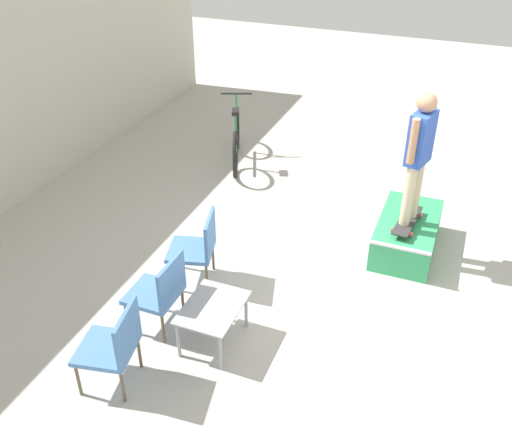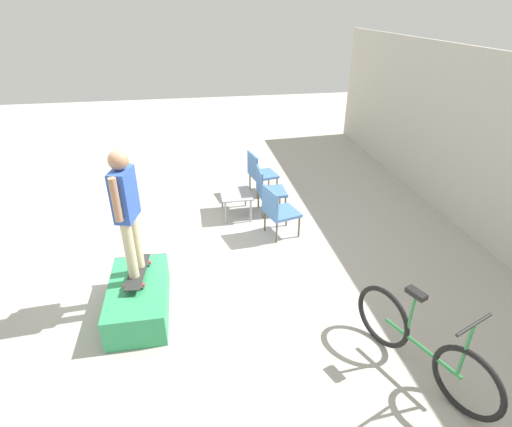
{
  "view_description": "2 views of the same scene",
  "coord_description": "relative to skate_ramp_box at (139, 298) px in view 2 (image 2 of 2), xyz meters",
  "views": [
    {
      "loc": [
        -5.32,
        -0.87,
        4.33
      ],
      "look_at": [
        -0.13,
        1.2,
        0.89
      ],
      "focal_mm": 40.0,
      "sensor_mm": 36.0,
      "label": 1
    },
    {
      "loc": [
        5.42,
        0.41,
        3.66
      ],
      "look_at": [
        0.0,
        1.35,
        0.72
      ],
      "focal_mm": 28.0,
      "sensor_mm": 36.0,
      "label": 2
    }
  ],
  "objects": [
    {
      "name": "patio_chair_right",
      "position": [
        -1.6,
        2.21,
        0.29
      ],
      "size": [
        0.64,
        0.64,
        0.9
      ],
      "rotation": [
        0.0,
        0.0,
        3.42
      ],
      "color": "brown",
      "rests_on": "ground_plane"
    },
    {
      "name": "patio_chair_left",
      "position": [
        -3.33,
        2.21,
        0.29
      ],
      "size": [
        0.61,
        0.61,
        0.9
      ],
      "rotation": [
        0.0,
        0.0,
        3.34
      ],
      "color": "brown",
      "rests_on": "ground_plane"
    },
    {
      "name": "coffee_table",
      "position": [
        -2.49,
        1.6,
        0.19
      ],
      "size": [
        0.76,
        0.57,
        0.47
      ],
      "color": "#9E9EA3",
      "rests_on": "ground_plane"
    },
    {
      "name": "patio_chair_center",
      "position": [
        -2.49,
        2.21,
        0.29
      ],
      "size": [
        0.52,
        0.52,
        0.9
      ],
      "rotation": [
        0.0,
        0.0,
        3.15
      ],
      "color": "brown",
      "rests_on": "ground_plane"
    },
    {
      "name": "skate_ramp_box",
      "position": [
        0.0,
        0.0,
        0.0
      ],
      "size": [
        1.38,
        0.73,
        0.46
      ],
      "color": "#339E60",
      "rests_on": "ground_plane"
    },
    {
      "name": "skateboard_on_ramp",
      "position": [
        -0.16,
        0.01,
        0.3
      ],
      "size": [
        0.81,
        0.31,
        0.07
      ],
      "rotation": [
        0.0,
        0.0,
        -0.1
      ],
      "color": "#2D2D2D",
      "rests_on": "skate_ramp_box"
    },
    {
      "name": "ground_plane",
      "position": [
        -1.13,
        0.4,
        -0.22
      ],
      "size": [
        24.0,
        24.0,
        0.0
      ],
      "primitive_type": "plane",
      "color": "#B7B2A8"
    },
    {
      "name": "house_wall_back",
      "position": [
        -1.13,
        5.58,
        1.28
      ],
      "size": [
        12.0,
        0.06,
        3.0
      ],
      "color": "beige",
      "rests_on": "ground_plane"
    },
    {
      "name": "bicycle",
      "position": [
        1.54,
        3.09,
        0.18
      ],
      "size": [
        1.73,
        0.78,
        1.06
      ],
      "rotation": [
        0.0,
        0.0,
        0.38
      ],
      "color": "black",
      "rests_on": "ground_plane"
    },
    {
      "name": "person_skater",
      "position": [
        -0.16,
        0.01,
        1.28
      ],
      "size": [
        0.56,
        0.29,
        1.65
      ],
      "rotation": [
        0.0,
        0.0,
        -0.25
      ],
      "color": "#C6B793",
      "rests_on": "skateboard_on_ramp"
    }
  ]
}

